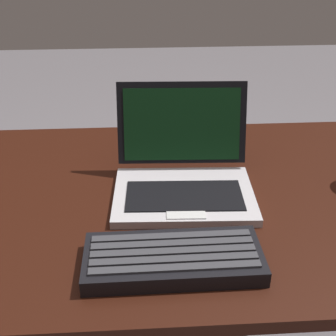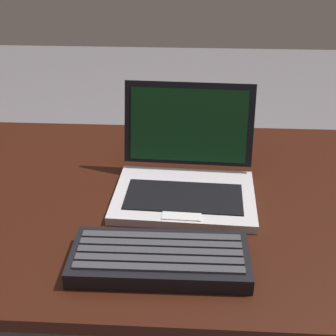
# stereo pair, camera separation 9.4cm
# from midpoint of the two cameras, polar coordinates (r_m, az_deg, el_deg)

# --- Properties ---
(desk) EXTENTS (1.46, 0.74, 0.73)m
(desk) POSITION_cam_midpoint_polar(r_m,az_deg,el_deg) (1.05, -5.12, -6.92)
(desk) COLOR black
(desk) RESTS_ON ground
(laptop_front) EXTENTS (0.31, 0.28, 0.22)m
(laptop_front) POSITION_cam_midpoint_polar(r_m,az_deg,el_deg) (0.99, -0.73, -0.79)
(laptop_front) COLOR #C0BBC0
(laptop_front) RESTS_ON desk
(external_keyboard) EXTENTS (0.32, 0.14, 0.04)m
(external_keyboard) POSITION_cam_midpoint_polar(r_m,az_deg,el_deg) (0.81, -2.71, -11.57)
(external_keyboard) COLOR black
(external_keyboard) RESTS_ON desk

